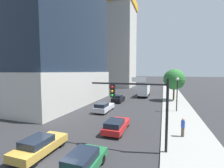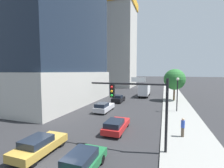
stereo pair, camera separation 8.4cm
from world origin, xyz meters
TOP-DOWN VIEW (x-y plane):
  - sidewalk at (8.92, 20.00)m, footprint 4.83×120.00m
  - construction_building at (-12.11, 55.50)m, footprint 14.74×15.14m
  - traffic_light_pole at (4.84, 4.46)m, footprint 6.25×0.48m
  - street_lamp at (8.61, 18.02)m, footprint 0.44×0.44m
  - street_tree at (8.71, 27.79)m, footprint 4.42×4.42m
  - car_green at (2.01, 0.17)m, footprint 1.76×4.74m
  - car_red at (2.01, 7.53)m, footprint 1.86×4.55m
  - car_black at (-2.20, 22.74)m, footprint 1.89×4.09m
  - car_gold at (-2.20, 1.40)m, footprint 1.91×4.36m
  - car_silver at (-2.20, 14.64)m, footprint 1.89×4.70m
  - box_truck at (2.01, 31.55)m, footprint 2.24×7.06m
  - pedestrian_blue_shirt at (8.43, 7.97)m, footprint 0.34×0.34m

SIDE VIEW (x-z plane):
  - sidewalk at x=8.92m, z-range 0.00..0.15m
  - car_red at x=2.01m, z-range 0.00..1.34m
  - car_green at x=2.01m, z-range -0.01..1.36m
  - car_gold at x=-2.20m, z-range 0.01..1.37m
  - car_black at x=-2.20m, z-range -0.02..1.45m
  - car_silver at x=-2.20m, z-range -0.02..1.48m
  - pedestrian_blue_shirt at x=8.43m, z-range 0.17..1.95m
  - box_truck at x=2.01m, z-range 0.20..3.38m
  - street_lamp at x=8.61m, z-range 1.01..6.21m
  - traffic_light_pole at x=4.84m, z-range 1.26..6.93m
  - street_tree at x=8.71m, z-range 1.26..7.92m
  - construction_building at x=-12.11m, z-range -1.90..40.02m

